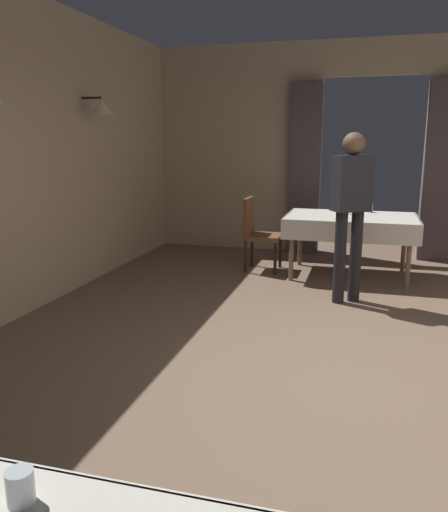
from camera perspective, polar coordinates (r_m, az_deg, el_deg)
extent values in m
plane|color=#7A604C|center=(3.86, 14.87, -12.94)|extent=(10.08, 10.08, 0.00)
cylinder|color=black|center=(6.09, -14.52, 16.64)|extent=(0.24, 0.02, 0.02)
cone|color=beige|center=(6.03, -13.44, 15.79)|extent=(0.26, 0.26, 0.18)
cube|color=tan|center=(7.93, 1.55, 11.72)|extent=(2.50, 0.12, 3.00)
cube|color=tan|center=(7.77, 16.67, 20.44)|extent=(1.40, 0.12, 0.50)
cube|color=#4C4247|center=(7.61, 8.92, 9.35)|extent=(0.44, 0.14, 2.42)
cube|color=#4C4247|center=(7.62, 22.93, 8.51)|extent=(0.44, 0.14, 2.42)
cylinder|color=#7A604C|center=(6.14, 7.49, 0.52)|extent=(0.06, 0.06, 0.71)
cylinder|color=#7A604C|center=(6.10, 19.82, -0.21)|extent=(0.06, 0.06, 0.71)
cylinder|color=#7A604C|center=(6.92, 8.45, 1.89)|extent=(0.06, 0.06, 0.71)
cylinder|color=#7A604C|center=(6.89, 19.37, 1.25)|extent=(0.06, 0.06, 0.71)
cube|color=#7A604C|center=(6.42, 13.95, 4.14)|extent=(1.48, 0.97, 0.03)
cube|color=silver|center=(6.41, 13.96, 4.32)|extent=(1.54, 1.03, 0.01)
cube|color=silver|center=(5.92, 13.74, 2.55)|extent=(1.54, 0.02, 0.24)
cube|color=silver|center=(6.94, 14.05, 3.99)|extent=(1.54, 0.02, 0.24)
cube|color=silver|center=(6.50, 7.11, 3.70)|extent=(0.02, 1.03, 0.24)
cube|color=silver|center=(6.46, 20.73, 2.91)|extent=(0.02, 1.03, 0.24)
cylinder|color=black|center=(6.78, 6.26, 0.47)|extent=(0.04, 0.04, 0.42)
cylinder|color=black|center=(6.42, 5.71, -0.22)|extent=(0.04, 0.04, 0.42)
cylinder|color=black|center=(6.85, 3.12, 0.66)|extent=(0.04, 0.04, 0.42)
cylinder|color=black|center=(6.49, 2.40, -0.02)|extent=(0.04, 0.04, 0.42)
cube|color=brown|center=(6.59, 4.41, 2.14)|extent=(0.44, 0.44, 0.06)
cube|color=brown|center=(6.59, 2.73, 4.41)|extent=(0.05, 0.42, 0.48)
cylinder|color=silver|center=(1.50, -21.69, -22.73)|extent=(0.07, 0.07, 0.09)
cylinder|color=silver|center=(6.78, 15.87, 5.12)|extent=(0.08, 0.08, 0.10)
cylinder|color=white|center=(6.57, 14.13, 4.60)|extent=(0.23, 0.23, 0.01)
cylinder|color=black|center=(5.36, 12.74, -0.18)|extent=(0.12, 0.12, 0.95)
cylinder|color=black|center=(5.45, 14.40, -0.06)|extent=(0.12, 0.12, 0.95)
cube|color=#26262D|center=(5.29, 14.00, 7.83)|extent=(0.42, 0.38, 0.55)
sphere|color=brown|center=(5.27, 14.23, 12.00)|extent=(0.22, 0.22, 0.22)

